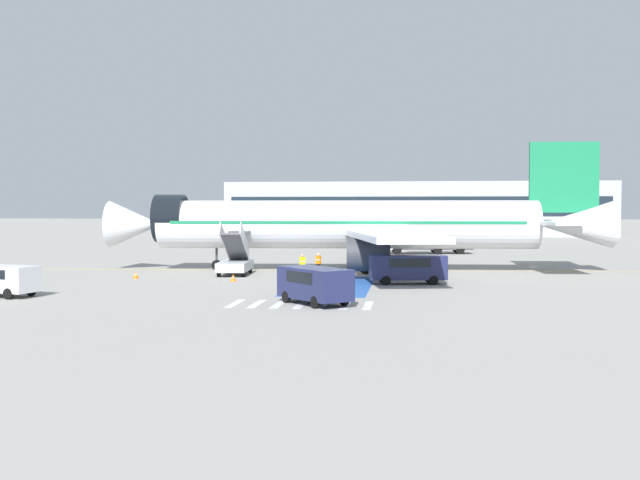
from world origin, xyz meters
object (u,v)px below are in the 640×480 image
Objects in this scene: baggage_cart at (323,277)px; traffic_cone_0 at (136,275)px; service_van_0 at (315,282)px; airliner at (355,225)px; ground_crew_1 at (318,262)px; terminal_building at (416,209)px; boarding_stairs_forward at (235,262)px; ground_crew_0 at (302,264)px; ground_crew_3 at (350,265)px; fuel_tanker at (429,238)px; traffic_cone_1 at (233,278)px; ground_crew_2 at (386,265)px; service_van_2 at (408,267)px; service_van_1 at (2,278)px.

traffic_cone_0 is (-13.81, -0.15, 0.01)m from baggage_cart.
baggage_cart is (-1.09, 13.19, -0.93)m from service_van_0.
airliner is at bearing -132.02° from service_van_0.
terminal_building is at bearing -63.75° from ground_crew_1.
boarding_stairs_forward reaches higher than traffic_cone_0.
ground_crew_0 is (-3.39, -6.74, -2.73)m from airliner.
ground_crew_3 reaches higher than traffic_cone_0.
baggage_cart is at bearing -94.67° from terminal_building.
ground_crew_1 is at bearing 155.10° from fuel_tanker.
ground_crew_1 reaches higher than baggage_cart.
traffic_cone_1 is at bearing 2.94° from ground_crew_0.
ground_crew_2 is 3.22× the size of traffic_cone_0.
ground_crew_3 is at bearing 107.38° from baggage_cart.
airliner is at bearing 52.38° from traffic_cone_1.
terminal_building is (1.32, 91.70, 3.85)m from service_van_2.
ground_crew_1 is 8.47m from traffic_cone_1.
traffic_cone_0 is (-18.23, -2.27, -0.70)m from ground_crew_2.
service_van_2 is at bearing -1.73° from traffic_cone_1.
terminal_building is at bearing 76.77° from boarding_stairs_forward.
ground_crew_0 is (15.67, 14.02, -0.08)m from service_van_1.
ground_crew_2 is at bearing -160.90° from airliner.
ground_crew_3 is 3.34× the size of traffic_cone_0.
traffic_cone_0 is 1.03× the size of traffic_cone_1.
service_van_2 is 0.08× the size of terminal_building.
traffic_cone_1 is at bearing -98.96° from service_van_0.
boarding_stairs_forward is 5.22m from traffic_cone_1.
airliner is at bearing -28.25° from service_van_1.
baggage_cart reaches higher than traffic_cone_1.
boarding_stairs_forward is 7.63m from traffic_cone_0.
traffic_cone_0 is at bearing -119.85° from ground_crew_3.
fuel_tanker reaches higher than service_van_2.
service_van_1 is at bearing -86.65° from baggage_cart.
ground_crew_3 is (2.73, -3.26, 0.05)m from ground_crew_1.
ground_crew_2 is at bearing 54.87° from ground_crew_3.
service_van_2 is 3.19× the size of ground_crew_2.
fuel_tanker reaches higher than service_van_0.
ground_crew_3 is at bearing 39.58° from service_van_2.
fuel_tanker is at bearing -19.03° from airliner.
service_van_0 is 2.89× the size of ground_crew_1.
traffic_cone_1 is at bearing -8.98° from traffic_cone_0.
terminal_building is at bearing 76.79° from traffic_cone_0.
service_van_2 is 1.79× the size of baggage_cart.
ground_crew_1 is 6.23m from ground_crew_2.
terminal_building is at bearing -130.61° from ground_crew_0.
airliner is at bearing -94.09° from ground_crew_1.
ground_crew_3 is (1.77, 2.00, 0.75)m from baggage_cart.
airliner is 13.85× the size of baggage_cart.
ground_crew_1 is at bearing -29.46° from service_van_1.
ground_crew_0 is (-1.77, 2.08, 0.77)m from baggage_cart.
ground_crew_3 is at bearing -130.35° from ground_crew_2.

